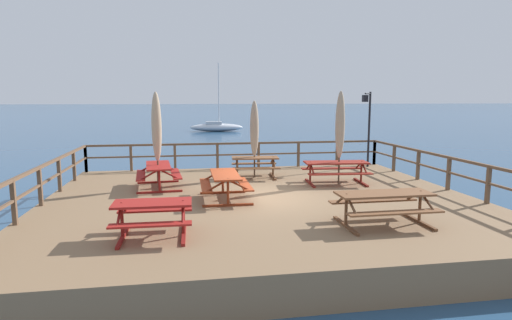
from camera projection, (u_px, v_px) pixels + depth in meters
name	position (u px, v px, depth m)	size (l,w,h in m)	color
ground_plane	(261.00, 223.00, 12.65)	(600.00, 600.00, 0.00)	navy
wooden_deck	(261.00, 210.00, 12.60)	(12.53, 11.11, 0.79)	#846647
railing_waterside_far	(238.00, 151.00, 17.71)	(12.33, 0.10, 1.09)	brown
railing_side_left	(39.00, 179.00, 11.44)	(0.10, 10.91, 1.09)	brown
railing_side_right	(449.00, 167.00, 13.43)	(0.10, 10.91, 1.09)	brown
picnic_table_back_left	(255.00, 163.00, 15.62)	(1.81, 1.52, 0.78)	brown
picnic_table_front_right	(336.00, 167.00, 14.46)	(2.26, 1.57, 0.78)	maroon
picnic_table_mid_left	(158.00, 171.00, 13.81)	(1.57, 2.11, 0.78)	maroon
picnic_table_back_right	(225.00, 181.00, 12.18)	(1.40, 1.97, 0.78)	#993819
picnic_table_mid_right	(153.00, 212.00, 8.84)	(1.65, 1.43, 0.78)	maroon
picnic_table_mid_centre	(384.00, 201.00, 9.71)	(2.21, 1.42, 0.78)	brown
patio_umbrella_tall_front	(254.00, 129.00, 15.46)	(0.32, 0.32, 2.85)	#4C3828
patio_umbrella_tall_mid_right	(340.00, 125.00, 14.20)	(0.32, 0.32, 3.17)	#4C3828
patio_umbrella_tall_mid_left	(157.00, 127.00, 13.59)	(0.32, 0.32, 3.14)	#4C3828
lamp_post_hooked	(368.00, 118.00, 17.73)	(0.54, 0.53, 3.20)	black
sailboat_distant	(216.00, 127.00, 48.20)	(6.11, 2.11, 7.72)	silver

